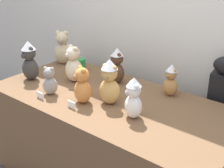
{
  "coord_description": "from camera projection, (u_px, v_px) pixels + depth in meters",
  "views": [
    {
      "loc": [
        1.33,
        -1.4,
        1.83
      ],
      "look_at": [
        0.0,
        0.25,
        0.89
      ],
      "focal_mm": 52.2,
      "sensor_mm": 36.0,
      "label": 1
    }
  ],
  "objects": [
    {
      "name": "wall_back",
      "position": [
        165.0,
        11.0,
        2.64
      ],
      "size": [
        7.0,
        0.08,
        2.6
      ],
      "primitive_type": "cube",
      "color": "silver",
      "rests_on": "ground_plane"
    },
    {
      "name": "display_table",
      "position": [
        112.0,
        143.0,
        2.52
      ],
      "size": [
        1.86,
        0.88,
        0.77
      ],
      "primitive_type": "cube",
      "color": "brown",
      "rests_on": "ground_plane"
    },
    {
      "name": "instrument_case",
      "position": [
        224.0,
        123.0,
        2.49
      ],
      "size": [
        0.29,
        0.16,
        1.08
      ],
      "rotation": [
        0.0,
        0.0,
        0.14
      ],
      "color": "black",
      "rests_on": "ground_plane"
    },
    {
      "name": "teddy_bear_sand",
      "position": [
        63.0,
        48.0,
        2.99
      ],
      "size": [
        0.21,
        0.2,
        0.31
      ],
      "rotation": [
        0.0,
        0.0,
        0.59
      ],
      "color": "#CCB78E",
      "rests_on": "display_table"
    },
    {
      "name": "teddy_bear_caramel",
      "position": [
        171.0,
        80.0,
        2.38
      ],
      "size": [
        0.12,
        0.11,
        0.24
      ],
      "rotation": [
        0.0,
        0.0,
        -0.14
      ],
      "color": "#B27A42",
      "rests_on": "display_table"
    },
    {
      "name": "teddy_bear_ginger",
      "position": [
        82.0,
        86.0,
        2.27
      ],
      "size": [
        0.17,
        0.16,
        0.27
      ],
      "rotation": [
        0.0,
        0.0,
        -0.42
      ],
      "color": "#D17F3D",
      "rests_on": "display_table"
    },
    {
      "name": "teddy_bear_snow",
      "position": [
        133.0,
        98.0,
        2.07
      ],
      "size": [
        0.16,
        0.15,
        0.28
      ],
      "rotation": [
        0.0,
        0.0,
        -0.47
      ],
      "color": "white",
      "rests_on": "display_table"
    },
    {
      "name": "teddy_bear_ash",
      "position": [
        50.0,
        82.0,
        2.41
      ],
      "size": [
        0.14,
        0.13,
        0.22
      ],
      "rotation": [
        0.0,
        0.0,
        0.42
      ],
      "color": "gray",
      "rests_on": "display_table"
    },
    {
      "name": "teddy_bear_cream",
      "position": [
        74.0,
        65.0,
        2.62
      ],
      "size": [
        0.18,
        0.16,
        0.3
      ],
      "rotation": [
        0.0,
        0.0,
        -0.21
      ],
      "color": "beige",
      "rests_on": "display_table"
    },
    {
      "name": "teddy_bear_charcoal",
      "position": [
        30.0,
        61.0,
        2.64
      ],
      "size": [
        0.16,
        0.14,
        0.33
      ],
      "rotation": [
        0.0,
        0.0,
        -0.11
      ],
      "color": "#383533",
      "rests_on": "display_table"
    },
    {
      "name": "teddy_bear_honey",
      "position": [
        109.0,
        82.0,
        2.24
      ],
      "size": [
        0.17,
        0.15,
        0.33
      ],
      "rotation": [
        0.0,
        0.0,
        0.15
      ],
      "color": "tan",
      "rests_on": "display_table"
    },
    {
      "name": "teddy_bear_cocoa",
      "position": [
        117.0,
        66.0,
        2.59
      ],
      "size": [
        0.17,
        0.16,
        0.29
      ],
      "rotation": [
        0.0,
        0.0,
        -0.44
      ],
      "color": "#4C3323",
      "rests_on": "display_table"
    },
    {
      "name": "party_cup_green",
      "position": [
        81.0,
        65.0,
        2.86
      ],
      "size": [
        0.08,
        0.08,
        0.11
      ],
      "primitive_type": "cylinder",
      "color": "#238C3D",
      "rests_on": "display_table"
    },
    {
      "name": "name_card_front_left",
      "position": [
        40.0,
        95.0,
        2.37
      ],
      "size": [
        0.07,
        0.01,
        0.05
      ],
      "primitive_type": "cube",
      "rotation": [
        0.0,
        0.0,
        -0.08
      ],
      "color": "white",
      "rests_on": "display_table"
    },
    {
      "name": "name_card_front_middle",
      "position": [
        71.0,
        105.0,
        2.23
      ],
      "size": [
        0.07,
        0.01,
        0.05
      ],
      "primitive_type": "cube",
      "rotation": [
        0.0,
        0.0,
        -0.06
      ],
      "color": "white",
      "rests_on": "display_table"
    }
  ]
}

